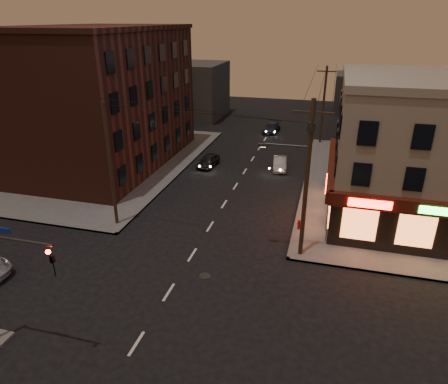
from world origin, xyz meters
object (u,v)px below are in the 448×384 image
(sedan_mid, at_px, (280,163))
(sedan_far, at_px, (272,128))
(fire_hydrant, at_px, (299,224))
(sedan_near, at_px, (208,161))

(sedan_mid, distance_m, sedan_far, 14.26)
(fire_hydrant, bearing_deg, sedan_mid, 104.02)
(sedan_near, distance_m, sedan_far, 15.66)
(sedan_far, bearing_deg, fire_hydrant, -72.07)
(sedan_far, bearing_deg, sedan_near, -100.76)
(sedan_near, relative_size, fire_hydrant, 4.95)
(sedan_near, height_order, sedan_far, sedan_near)
(sedan_far, distance_m, fire_hydrant, 27.10)
(sedan_mid, bearing_deg, sedan_far, 94.71)
(sedan_near, xyz_separation_m, sedan_far, (4.22, 15.09, -0.00))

